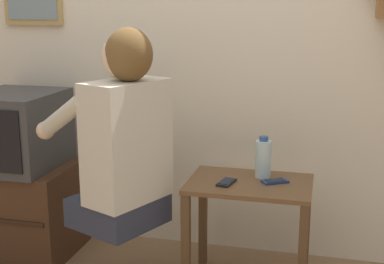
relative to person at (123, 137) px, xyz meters
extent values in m
cube|color=silver|center=(0.19, 0.62, 0.50)|extent=(6.80, 0.05, 2.55)
cube|color=brown|center=(0.57, 0.18, -0.24)|extent=(0.59, 0.41, 0.02)
cube|color=#523822|center=(0.30, 0.00, -0.51)|extent=(0.04, 0.04, 0.52)
cube|color=#523822|center=(0.84, 0.00, -0.51)|extent=(0.04, 0.04, 0.52)
cube|color=#523822|center=(0.30, 0.36, -0.51)|extent=(0.04, 0.04, 0.52)
cube|color=#523822|center=(0.84, 0.36, -0.51)|extent=(0.04, 0.04, 0.52)
cube|color=#2D3347|center=(-0.04, 0.02, -0.37)|extent=(0.48, 0.49, 0.14)
cube|color=beige|center=(0.02, -0.01, -0.02)|extent=(0.36, 0.45, 0.56)
sphere|color=beige|center=(0.02, -0.01, 0.37)|extent=(0.21, 0.21, 0.21)
ellipsoid|color=brown|center=(0.05, -0.02, 0.38)|extent=(0.28, 0.29, 0.24)
cylinder|color=beige|center=(-0.27, -0.07, 0.09)|extent=(0.31, 0.19, 0.23)
cylinder|color=beige|center=(-0.13, 0.24, 0.09)|extent=(0.31, 0.19, 0.23)
sphere|color=beige|center=(-0.39, -0.01, 0.01)|extent=(0.09, 0.09, 0.09)
sphere|color=beige|center=(-0.25, 0.30, 0.01)|extent=(0.09, 0.09, 0.09)
cube|color=#422819|center=(-0.72, 0.26, -0.52)|extent=(0.60, 0.48, 0.51)
cube|color=#38383A|center=(-0.72, 0.25, -0.06)|extent=(0.45, 0.50, 0.41)
cube|color=black|center=(0.47, 0.13, -0.23)|extent=(0.08, 0.13, 0.01)
cube|color=black|center=(0.47, 0.13, -0.22)|extent=(0.07, 0.10, 0.00)
cube|color=navy|center=(0.69, 0.20, -0.23)|extent=(0.14, 0.12, 0.01)
cube|color=black|center=(0.69, 0.20, -0.22)|extent=(0.11, 0.09, 0.00)
cylinder|color=silver|center=(0.62, 0.27, -0.14)|extent=(0.08, 0.08, 0.18)
cylinder|color=#2D4C8C|center=(0.62, 0.27, -0.04)|extent=(0.04, 0.04, 0.02)
camera|label=1|loc=(0.90, -2.25, 0.59)|focal=50.00mm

